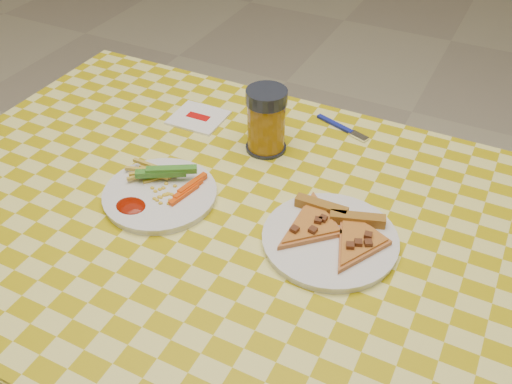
% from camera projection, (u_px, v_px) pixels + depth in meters
% --- Properties ---
extents(table, '(1.28, 0.88, 0.76)m').
position_uv_depth(table, '(233.00, 243.00, 1.09)').
color(table, white).
rests_on(table, ground).
extents(plate_left, '(0.27, 0.27, 0.01)m').
position_uv_depth(plate_left, '(160.00, 195.00, 1.08)').
color(plate_left, white).
rests_on(plate_left, table).
extents(plate_right, '(0.25, 0.25, 0.01)m').
position_uv_depth(plate_right, '(330.00, 240.00, 0.98)').
color(plate_right, white).
rests_on(plate_right, table).
extents(fries_veggies, '(0.17, 0.16, 0.04)m').
position_uv_depth(fries_veggies, '(160.00, 183.00, 1.08)').
color(fries_veggies, gold).
rests_on(fries_veggies, plate_left).
extents(pizza_slices, '(0.23, 0.21, 0.02)m').
position_uv_depth(pizza_slices, '(335.00, 230.00, 0.98)').
color(pizza_slices, '#AF6D35').
rests_on(pizza_slices, plate_right).
extents(drink_glass, '(0.09, 0.09, 0.14)m').
position_uv_depth(drink_glass, '(266.00, 121.00, 1.16)').
color(drink_glass, black).
rests_on(drink_glass, table).
extents(napkin, '(0.12, 0.11, 0.01)m').
position_uv_depth(napkin, '(198.00, 118.00, 1.30)').
color(napkin, white).
rests_on(napkin, table).
extents(fork, '(0.13, 0.06, 0.01)m').
position_uv_depth(fork, '(343.00, 128.00, 1.26)').
color(fork, navy).
rests_on(fork, table).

